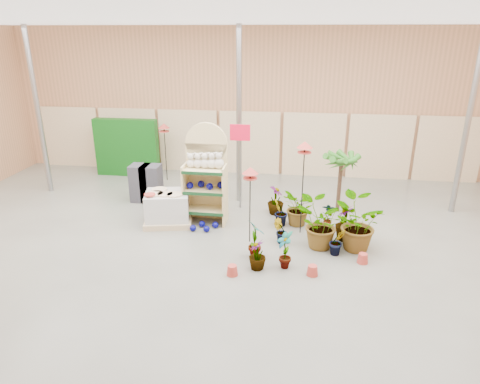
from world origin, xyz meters
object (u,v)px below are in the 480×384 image
object	(u,v)px
display_shelf	(206,177)
pallet_stack	(168,208)
potted_plant_2	(319,224)
bird_table_front	(250,173)

from	to	relation	value
display_shelf	pallet_stack	world-z (taller)	display_shelf
pallet_stack	potted_plant_2	distance (m)	3.59
display_shelf	bird_table_front	size ratio (longest dim) A/B	1.39
display_shelf	bird_table_front	world-z (taller)	display_shelf
bird_table_front	potted_plant_2	bearing A→B (deg)	-3.12
bird_table_front	potted_plant_2	xyz separation A→B (m)	(1.46, -0.08, -1.04)
display_shelf	pallet_stack	xyz separation A→B (m)	(-0.88, -0.35, -0.70)
display_shelf	pallet_stack	bearing A→B (deg)	-157.80
display_shelf	pallet_stack	size ratio (longest dim) A/B	1.89
bird_table_front	potted_plant_2	size ratio (longest dim) A/B	1.58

